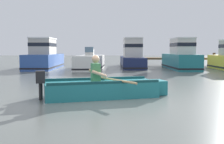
{
  "coord_description": "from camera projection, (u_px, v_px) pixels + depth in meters",
  "views": [
    {
      "loc": [
        0.19,
        -7.0,
        1.33
      ],
      "look_at": [
        -0.23,
        2.47,
        0.55
      ],
      "focal_mm": 42.87,
      "sensor_mm": 36.0,
      "label": 1
    }
  ],
  "objects": [
    {
      "name": "rowboat_with_person",
      "position": [
        103.0,
        88.0,
        7.58
      ],
      "size": [
        3.66,
        2.0,
        1.19
      ],
      "color": "#1E727A",
      "rests_on": "ground"
    },
    {
      "name": "moored_boat_white",
      "position": [
        90.0,
        63.0,
        18.59
      ],
      "size": [
        1.72,
        5.29,
        1.54
      ],
      "color": "white",
      "rests_on": "ground"
    },
    {
      "name": "wooden_dock",
      "position": [
        196.0,
        59.0,
        22.45
      ],
      "size": [
        11.38,
        1.64,
        1.2
      ],
      "color": "brown",
      "rests_on": "ground"
    },
    {
      "name": "moored_boat_teal",
      "position": [
        181.0,
        58.0,
        18.51
      ],
      "size": [
        1.84,
        5.37,
        2.16
      ],
      "color": "#1E727A",
      "rests_on": "ground"
    },
    {
      "name": "moored_boat_blue",
      "position": [
        45.0,
        57.0,
        19.2
      ],
      "size": [
        2.17,
        6.08,
        2.18
      ],
      "color": "#2D519E",
      "rests_on": "ground"
    },
    {
      "name": "ground_plane",
      "position": [
        116.0,
        100.0,
        7.09
      ],
      "size": [
        120.0,
        120.0,
        0.0
      ],
      "primitive_type": "plane",
      "color": "slate"
    },
    {
      "name": "moored_boat_navy",
      "position": [
        132.0,
        57.0,
        20.48
      ],
      "size": [
        1.92,
        6.65,
        2.24
      ],
      "color": "#19234C",
      "rests_on": "ground"
    }
  ]
}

